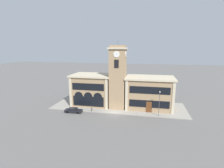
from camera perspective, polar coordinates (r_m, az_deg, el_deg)
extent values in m
plane|color=#605E5B|center=(47.13, 0.75, -9.80)|extent=(300.00, 300.00, 0.00)
cube|color=gray|center=(53.14, 2.12, -7.18)|extent=(38.88, 13.07, 0.15)
cube|color=#9E7F5B|center=(49.57, 1.90, 1.48)|extent=(4.34, 4.34, 16.95)
cube|color=beige|center=(48.77, 1.97, 11.59)|extent=(5.04, 5.04, 0.45)
cube|color=#9E7F5B|center=(48.77, 1.97, 12.21)|extent=(3.99, 3.99, 0.60)
cylinder|color=#4C4C51|center=(48.79, 1.98, 13.26)|extent=(0.10, 0.10, 1.20)
cylinder|color=silver|center=(46.62, 1.48, 9.69)|extent=(1.64, 0.10, 1.64)
cylinder|color=black|center=(46.55, 1.46, 9.68)|extent=(0.13, 0.04, 0.13)
cylinder|color=silver|center=(48.47, 4.58, 9.73)|extent=(0.10, 1.64, 1.64)
cylinder|color=black|center=(48.46, 4.66, 9.73)|extent=(0.04, 0.13, 0.13)
cube|color=black|center=(46.79, 1.46, 6.60)|extent=(1.22, 0.10, 2.20)
cube|color=#9E7F5B|center=(54.22, -6.36, -2.02)|extent=(11.50, 8.21, 8.95)
cube|color=beige|center=(53.30, -6.48, 2.89)|extent=(12.20, 8.91, 0.45)
cube|color=beige|center=(52.44, -13.41, -2.75)|extent=(0.70, 0.16, 8.95)
cube|color=beige|center=(48.89, -1.85, -3.48)|extent=(0.70, 0.16, 8.95)
cube|color=black|center=(49.96, -7.89, -0.93)|extent=(9.43, 0.10, 1.97)
cube|color=black|center=(51.07, -7.75, -5.64)|extent=(9.20, 0.10, 2.86)
cylinder|color=black|center=(51.67, -10.81, -3.88)|extent=(2.53, 0.06, 2.53)
cylinder|color=black|center=(50.65, -7.80, -4.09)|extent=(2.53, 0.06, 2.53)
cylinder|color=black|center=(49.78, -4.68, -4.30)|extent=(2.53, 0.06, 2.53)
cube|color=#9E7F5B|center=(51.63, 12.09, -3.03)|extent=(12.97, 8.21, 8.74)
cube|color=beige|center=(50.67, 12.32, 2.00)|extent=(13.67, 8.91, 0.45)
cube|color=beige|center=(47.94, 4.73, -3.96)|extent=(0.70, 0.16, 8.74)
cube|color=beige|center=(48.07, 19.44, -4.56)|extent=(0.70, 0.16, 8.74)
cube|color=black|center=(47.14, 12.19, -2.04)|extent=(10.64, 0.10, 1.92)
cube|color=#5B3319|center=(48.46, 11.95, -7.47)|extent=(1.50, 0.12, 3.15)
cube|color=black|center=(48.17, 12.00, -6.41)|extent=(10.64, 0.10, 1.96)
cube|color=black|center=(49.18, -12.43, -8.52)|extent=(4.74, 1.86, 0.66)
cube|color=black|center=(49.07, -12.67, -7.89)|extent=(2.30, 1.62, 0.45)
cube|color=black|center=(49.07, -12.67, -7.89)|extent=(2.21, 1.65, 0.34)
cylinder|color=black|center=(49.39, -10.51, -8.59)|extent=(0.62, 0.24, 0.62)
cylinder|color=black|center=(48.08, -11.15, -9.20)|extent=(0.62, 0.24, 0.62)
cylinder|color=black|center=(50.45, -13.64, -8.29)|extent=(0.62, 0.24, 0.62)
cylinder|color=black|center=(49.17, -14.35, -8.87)|extent=(0.62, 0.24, 0.62)
cylinder|color=#4C4C51|center=(45.88, 15.14, -6.50)|extent=(0.12, 0.12, 6.24)
sphere|color=silver|center=(44.97, 15.36, -2.50)|extent=(0.36, 0.36, 0.36)
cylinder|color=black|center=(48.99, -6.62, -8.28)|extent=(0.18, 0.18, 0.90)
sphere|color=black|center=(48.81, -6.63, -7.69)|extent=(0.16, 0.16, 0.16)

